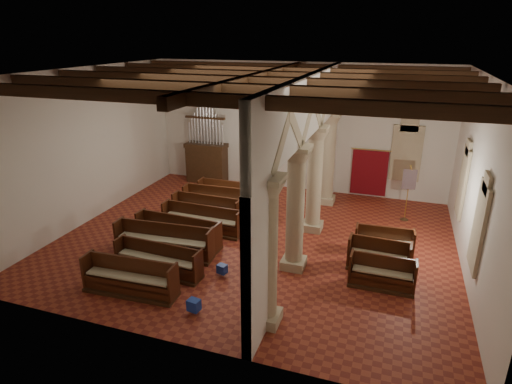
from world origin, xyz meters
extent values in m
plane|color=maroon|center=(0.00, 0.00, 0.00)|extent=(14.00, 14.00, 0.00)
plane|color=#321C10|center=(0.00, 0.00, 6.00)|extent=(14.00, 14.00, 0.00)
cube|color=silver|center=(0.00, 6.00, 3.00)|extent=(14.00, 0.02, 6.00)
cube|color=silver|center=(0.00, -6.00, 3.00)|extent=(14.00, 0.02, 6.00)
cube|color=silver|center=(-7.00, 0.00, 3.00)|extent=(0.02, 12.00, 6.00)
cube|color=silver|center=(7.00, 0.00, 3.00)|extent=(0.02, 12.00, 6.00)
cube|color=tan|center=(1.80, -4.50, 0.15)|extent=(0.75, 0.75, 0.30)
cylinder|color=tan|center=(1.80, -4.50, 1.95)|extent=(0.56, 0.56, 3.30)
cube|color=tan|center=(1.80, -1.50, 0.15)|extent=(0.75, 0.75, 0.30)
cylinder|color=tan|center=(1.80, -1.50, 1.95)|extent=(0.56, 0.56, 3.30)
cube|color=tan|center=(1.80, 1.50, 0.15)|extent=(0.75, 0.75, 0.30)
cylinder|color=tan|center=(1.80, 1.50, 1.95)|extent=(0.56, 0.56, 3.30)
cube|color=tan|center=(1.80, 4.50, 0.15)|extent=(0.75, 0.75, 0.30)
cylinder|color=tan|center=(1.80, 4.50, 1.95)|extent=(0.56, 0.56, 3.30)
cube|color=silver|center=(1.80, 0.00, 5.04)|extent=(0.25, 11.90, 1.93)
cube|color=#32715C|center=(6.98, -1.50, 2.20)|extent=(0.03, 1.00, 2.20)
cube|color=#32715C|center=(6.98, 2.50, 2.20)|extent=(0.03, 1.00, 2.20)
cube|color=#32715C|center=(5.00, 5.98, 2.20)|extent=(1.00, 0.03, 2.20)
cube|color=#3D2313|center=(-4.50, 5.50, 0.90)|extent=(2.00, 0.80, 1.80)
cube|color=#3D2313|center=(-4.50, 5.50, 1.90)|extent=(2.10, 0.85, 0.20)
cube|color=#3E1D13|center=(-1.70, 5.50, 0.05)|extent=(0.53, 0.53, 0.10)
cube|color=#3E1D13|center=(-1.70, 5.50, 0.53)|extent=(0.26, 0.26, 1.07)
cube|color=#3E1D13|center=(-1.70, 5.42, 1.11)|extent=(0.57, 0.50, 0.19)
cube|color=maroon|center=(3.50, 5.92, 1.15)|extent=(1.60, 0.06, 2.10)
cylinder|color=gold|center=(3.50, 5.90, 2.25)|extent=(1.80, 0.04, 0.04)
cone|color=#3D2313|center=(5.19, 3.66, 0.06)|extent=(0.35, 0.35, 0.12)
cylinder|color=gold|center=(5.19, 3.66, 1.16)|extent=(0.04, 0.04, 2.33)
cylinder|color=gold|center=(5.19, 3.66, 2.23)|extent=(0.11, 0.68, 0.03)
cube|color=navy|center=(5.19, 3.64, 1.75)|extent=(0.53, 0.08, 0.82)
cube|color=navy|center=(-0.16, -4.77, 0.26)|extent=(0.36, 0.31, 0.32)
cube|color=#152195|center=(-0.19, -2.74, 0.24)|extent=(0.34, 0.30, 0.29)
cube|color=#163B9C|center=(-1.37, 0.06, 0.26)|extent=(0.35, 0.30, 0.32)
cylinder|color=white|center=(-1.72, -3.89, 0.16)|extent=(1.05, 0.49, 0.11)
cylinder|color=white|center=(-3.11, -4.44, 0.16)|extent=(1.11, 0.36, 0.11)
cube|color=#3D2313|center=(-2.34, -4.49, 0.05)|extent=(2.88, 0.86, 0.10)
cube|color=#4A1D0F|center=(-2.34, -4.54, 0.34)|extent=(2.71, 0.54, 0.47)
cube|color=#4A1D0F|center=(-2.34, -4.30, 0.59)|extent=(2.69, 0.20, 0.98)
cube|color=#4A1D0F|center=(-3.73, -4.47, 0.59)|extent=(0.10, 0.62, 0.98)
cube|color=#4A1D0F|center=(-0.96, -4.47, 0.59)|extent=(0.10, 0.62, 0.98)
cube|color=#C3B990|center=(-2.34, -4.54, 0.59)|extent=(2.60, 0.50, 0.05)
cube|color=#3D2313|center=(-2.16, -3.24, 0.05)|extent=(2.95, 0.80, 0.10)
cube|color=#462B0F|center=(-2.16, -3.29, 0.31)|extent=(2.79, 0.51, 0.43)
cube|color=#462B0F|center=(-2.16, -3.07, 0.55)|extent=(2.77, 0.19, 0.90)
cube|color=#462B0F|center=(-3.59, -3.22, 0.55)|extent=(0.09, 0.57, 0.90)
cube|color=#462B0F|center=(-0.74, -3.22, 0.55)|extent=(0.09, 0.57, 0.90)
cube|color=#C3B990|center=(-2.16, -3.29, 0.55)|extent=(2.68, 0.46, 0.05)
cube|color=#3D2313|center=(-2.59, -2.14, 0.05)|extent=(3.48, 0.98, 0.11)
cube|color=#44180E|center=(-2.59, -2.19, 0.35)|extent=(3.31, 0.65, 0.48)
cube|color=#44180E|center=(-2.59, -1.95, 0.62)|extent=(3.29, 0.29, 1.02)
cube|color=#44180E|center=(-4.27, -2.12, 0.62)|extent=(0.12, 0.65, 1.02)
cube|color=#44180E|center=(-0.90, -2.12, 0.62)|extent=(0.12, 0.65, 1.02)
cube|color=#C3B990|center=(-2.59, -2.19, 0.62)|extent=(3.18, 0.60, 0.05)
cube|color=#3D2313|center=(-2.52, -1.26, 0.05)|extent=(3.27, 0.87, 0.10)
cube|color=#4E2910|center=(-2.52, -1.31, 0.33)|extent=(3.10, 0.56, 0.45)
cube|color=#4E2910|center=(-2.52, -1.08, 0.58)|extent=(3.08, 0.23, 0.96)
cube|color=#4E2910|center=(-4.11, -1.24, 0.58)|extent=(0.10, 0.61, 0.96)
cube|color=#4E2910|center=(-0.94, -1.24, 0.58)|extent=(0.10, 0.61, 0.96)
cube|color=#C3B990|center=(-2.52, -1.31, 0.58)|extent=(2.98, 0.52, 0.05)
cube|color=#3D2313|center=(-2.19, -0.01, 0.05)|extent=(3.19, 0.77, 0.10)
cube|color=#482C0F|center=(-2.19, -0.06, 0.32)|extent=(3.04, 0.47, 0.44)
cube|color=#482C0F|center=(-2.19, 0.16, 0.56)|extent=(3.03, 0.14, 0.93)
cube|color=#482C0F|center=(-3.74, 0.00, 0.56)|extent=(0.08, 0.59, 0.93)
cube|color=#482C0F|center=(-0.63, 0.00, 0.56)|extent=(0.08, 0.59, 0.93)
cube|color=#C3B990|center=(-2.19, -0.06, 0.56)|extent=(2.91, 0.42, 0.05)
cube|color=#3D2313|center=(-2.47, 1.03, 0.05)|extent=(2.92, 0.78, 0.10)
cube|color=#431F0E|center=(-2.47, 0.98, 0.32)|extent=(2.76, 0.49, 0.44)
cube|color=#431F0E|center=(-2.47, 1.21, 0.56)|extent=(2.75, 0.16, 0.93)
cube|color=#431F0E|center=(-3.89, 1.05, 0.56)|extent=(0.09, 0.59, 0.93)
cube|color=#431F0E|center=(-1.06, 1.05, 0.56)|extent=(0.09, 0.59, 0.93)
cube|color=#C3B990|center=(-2.47, 0.98, 0.56)|extent=(2.65, 0.44, 0.05)
cube|color=#3D2313|center=(-2.12, 1.85, 0.05)|extent=(3.39, 0.87, 0.11)
cube|color=#431B0E|center=(-2.12, 1.80, 0.35)|extent=(3.23, 0.54, 0.49)
cube|color=#431B0E|center=(-2.12, 2.05, 0.62)|extent=(3.21, 0.19, 1.03)
cube|color=#431B0E|center=(-3.77, 1.87, 0.62)|extent=(0.10, 0.65, 1.03)
cube|color=#431B0E|center=(-0.48, 1.87, 0.62)|extent=(0.10, 0.65, 1.03)
cube|color=#C3B990|center=(-2.12, 1.80, 0.62)|extent=(3.10, 0.49, 0.05)
cube|color=#3D2313|center=(-2.02, 2.86, 0.05)|extent=(3.21, 0.73, 0.10)
cube|color=#4D2110|center=(-2.02, 2.81, 0.33)|extent=(3.05, 0.43, 0.46)
cube|color=#4D2110|center=(-2.02, 3.04, 0.58)|extent=(3.05, 0.09, 0.97)
cube|color=#4D2110|center=(-3.59, 2.88, 0.58)|extent=(0.08, 0.61, 0.97)
cube|color=#4D2110|center=(-0.46, 2.88, 0.58)|extent=(0.08, 0.61, 0.97)
cube|color=#C3B990|center=(-2.02, 2.81, 0.58)|extent=(2.93, 0.39, 0.05)
cube|color=#3D2313|center=(4.57, -1.82, 0.05)|extent=(1.93, 0.68, 0.09)
cube|color=#3F230D|center=(4.57, -1.86, 0.31)|extent=(1.78, 0.40, 0.43)
cube|color=#3F230D|center=(4.57, -1.65, 0.54)|extent=(1.77, 0.08, 0.90)
cube|color=#3F230D|center=(3.65, -1.80, 0.54)|extent=(0.07, 0.57, 0.90)
cube|color=#3F230D|center=(5.50, -1.80, 0.54)|extent=(0.07, 0.57, 0.90)
cube|color=#C3B990|center=(4.57, -1.86, 0.54)|extent=(1.70, 0.36, 0.05)
cube|color=#3D2313|center=(4.41, -0.81, 0.05)|extent=(1.95, 0.77, 0.10)
cube|color=#46290F|center=(4.41, -0.86, 0.32)|extent=(1.79, 0.47, 0.45)
cube|color=#46290F|center=(4.41, -0.63, 0.57)|extent=(1.78, 0.14, 0.95)
cube|color=#46290F|center=(3.48, -0.79, 0.57)|extent=(0.09, 0.60, 0.95)
cube|color=#46290F|center=(5.34, -0.79, 0.57)|extent=(0.09, 0.60, 0.95)
cube|color=#C3B990|center=(4.41, -0.86, 0.57)|extent=(1.72, 0.42, 0.05)
cube|color=#3D2313|center=(4.52, 0.27, 0.05)|extent=(1.98, 0.76, 0.10)
cube|color=#48240F|center=(4.52, 0.22, 0.31)|extent=(1.81, 0.46, 0.43)
cube|color=#48240F|center=(4.52, 0.44, 0.55)|extent=(1.80, 0.15, 0.91)
cube|color=#48240F|center=(3.58, 0.29, 0.55)|extent=(0.09, 0.58, 0.91)
cube|color=#48240F|center=(5.46, 0.29, 0.55)|extent=(0.09, 0.58, 0.91)
cube|color=#C3B990|center=(4.52, 0.22, 0.55)|extent=(1.74, 0.42, 0.05)
camera|label=1|loc=(4.57, -13.49, 7.15)|focal=30.00mm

